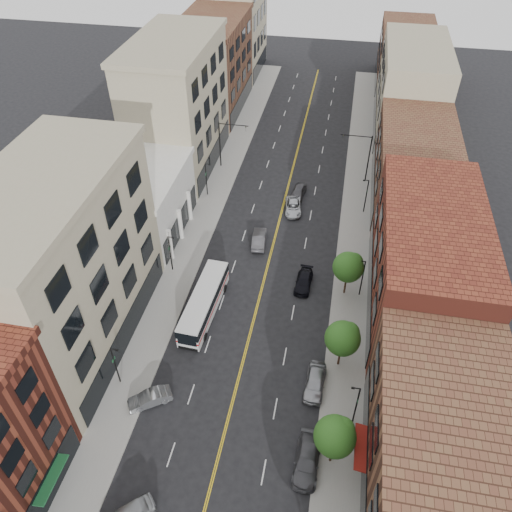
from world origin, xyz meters
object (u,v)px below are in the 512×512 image
Objects in this scene: city_bus at (204,302)px; car_lane_b at (293,207)px; car_parked_far at (315,382)px; car_lane_a at (304,281)px; car_angle_b at (150,398)px; car_parked_mid at (307,461)px; car_lane_behind at (259,239)px; car_lane_c at (299,191)px.

city_bus is 21.53m from car_lane_b.
car_lane_a is (-2.65, 13.41, -0.15)m from car_parked_far.
city_bus is 2.73× the size of car_angle_b.
car_parked_far is at bearing 74.01° from car_angle_b.
car_parked_far is at bearing -26.83° from city_bus.
car_parked_mid is at bearing -46.51° from city_bus.
car_lane_behind reaches higher than car_angle_b.
car_parked_mid reaches higher than car_lane_b.
car_parked_mid is at bearing -75.17° from car_lane_c.
car_parked_mid is at bearing -79.84° from car_lane_a.
car_lane_behind is 9.13m from car_lane_a.
city_bus is 2.52× the size of car_lane_a.
car_lane_c is (9.16, 35.86, 0.05)m from car_angle_b.
car_parked_mid reaches higher than car_angle_b.
car_lane_b is (8.90, 32.11, -0.01)m from car_angle_b.
car_lane_behind is at bearing -121.02° from car_lane_b.
city_bus reaches higher than car_parked_far.
car_lane_a is 18.16m from car_lane_c.
car_lane_a is at bearing 113.00° from car_angle_b.
car_angle_b is 33.32m from car_lane_b.
car_angle_b is 0.86× the size of car_lane_b.
car_parked_far reaches higher than car_parked_mid.
car_lane_b reaches higher than car_lane_a.
car_lane_a is (10.08, 6.17, -1.00)m from city_bus.
car_parked_mid reaches higher than car_lane_c.
car_parked_far reaches higher than car_angle_b.
car_lane_c is at bearing 78.22° from car_lane_b.
car_lane_a is (12.04, 17.93, -0.03)m from car_angle_b.
car_angle_b is 0.88× the size of car_lane_behind.
car_parked_far is at bearing -86.00° from car_lane_b.
car_lane_b is (6.94, 20.35, -0.98)m from city_bus.
car_lane_c is at bearing 76.16° from city_bus.
city_bus is 11.86m from car_lane_a.
car_lane_a is at bearing 128.87° from car_lane_behind.
car_lane_b is 3.76m from car_lane_c.
car_parked_mid is at bearing 44.78° from car_angle_b.
car_lane_a is at bearing 103.64° from car_parked_far.
city_bus is at bearing 67.97° from car_lane_behind.
car_angle_b is at bearing -113.33° from car_lane_b.
city_bus is at bearing -145.81° from car_lane_a.
car_lane_a is 1.05× the size of car_lane_c.
city_bus is at bearing 152.87° from car_parked_far.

